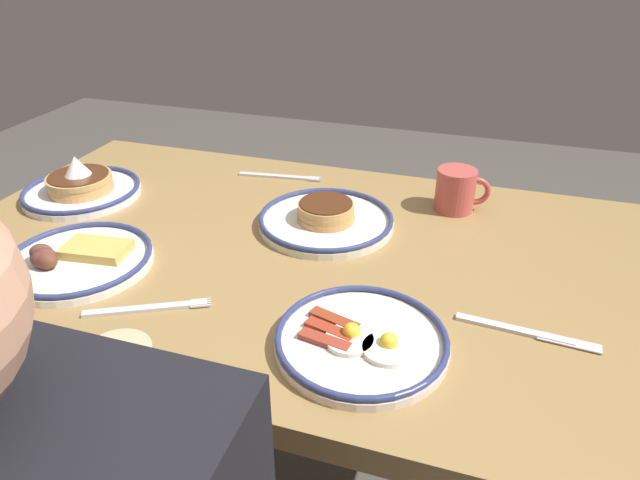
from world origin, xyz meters
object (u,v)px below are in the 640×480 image
at_px(plate_far_companion, 77,259).
at_px(butter_knife, 526,332).
at_px(plate_center_pancakes, 81,187).
at_px(fork_near, 281,177).
at_px(plate_far_side, 361,340).
at_px(coffee_mug, 457,190).
at_px(plate_near_main, 326,218).
at_px(fork_far, 148,308).

distance_m(plate_far_companion, butter_knife, 0.78).
bearing_deg(plate_center_pancakes, fork_near, -149.08).
height_order(plate_far_companion, butter_knife, plate_far_companion).
xyz_separation_m(plate_far_side, butter_knife, (-0.23, -0.10, -0.01)).
relative_size(plate_center_pancakes, plate_far_side, 1.00).
xyz_separation_m(plate_far_companion, coffee_mug, (-0.63, -0.44, 0.03)).
bearing_deg(plate_far_companion, butter_knife, -176.54).
bearing_deg(plate_near_main, plate_center_pancakes, 3.40).
height_order(plate_far_side, fork_near, plate_far_side).
height_order(plate_far_companion, fork_far, plate_far_companion).
distance_m(fork_near, fork_far, 0.56).
bearing_deg(plate_center_pancakes, butter_knife, 168.05).
distance_m(plate_far_side, coffee_mug, 0.51).
height_order(plate_center_pancakes, fork_near, plate_center_pancakes).
relative_size(plate_near_main, plate_far_companion, 1.06).
xyz_separation_m(plate_center_pancakes, fork_near, (-0.39, -0.23, -0.02)).
relative_size(plate_far_companion, fork_near, 1.27).
distance_m(plate_far_side, fork_near, 0.64).
bearing_deg(plate_far_companion, plate_near_main, -143.47).
bearing_deg(plate_far_companion, plate_far_side, 173.89).
relative_size(coffee_mug, fork_far, 0.61).
height_order(fork_far, butter_knife, same).
xyz_separation_m(coffee_mug, fork_near, (0.42, -0.04, -0.04)).
distance_m(plate_near_main, fork_far, 0.41).
xyz_separation_m(fork_near, fork_far, (0.01, 0.56, 0.00)).
bearing_deg(coffee_mug, plate_center_pancakes, 13.15).
bearing_deg(plate_center_pancakes, coffee_mug, -166.85).
xyz_separation_m(plate_near_main, fork_near, (0.18, -0.20, -0.01)).
height_order(plate_far_side, butter_knife, plate_far_side).
bearing_deg(butter_knife, plate_far_side, 24.41).
bearing_deg(plate_far_companion, coffee_mug, -144.94).
bearing_deg(plate_center_pancakes, plate_near_main, -176.60).
height_order(plate_far_side, fork_far, plate_far_side).
distance_m(coffee_mug, butter_knife, 0.42).
height_order(plate_far_companion, coffee_mug, coffee_mug).
height_order(plate_near_main, plate_far_side, plate_near_main).
distance_m(plate_center_pancakes, fork_far, 0.50).
bearing_deg(coffee_mug, butter_knife, 110.58).
xyz_separation_m(coffee_mug, fork_far, (0.43, 0.52, -0.04)).
xyz_separation_m(plate_center_pancakes, coffee_mug, (-0.81, -0.19, 0.03)).
bearing_deg(butter_knife, plate_far_companion, 3.46).
height_order(plate_near_main, plate_far_companion, plate_near_main).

